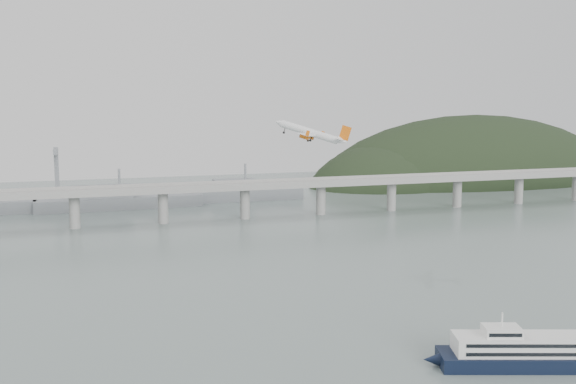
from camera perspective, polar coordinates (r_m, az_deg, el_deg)
name	(u,v)px	position (r m, az deg, el deg)	size (l,w,h in m)	color
ground	(341,322)	(225.23, 4.48, -10.91)	(900.00, 900.00, 0.00)	slate
bridge	(211,192)	(408.63, -6.55, 0.02)	(800.00, 22.00, 23.90)	gray
headland	(486,200)	(650.52, 16.42, -0.69)	(365.00, 155.00, 156.00)	black
ferry	(530,352)	(199.12, 19.77, -12.63)	(78.17, 33.14, 15.22)	black
airliner	(311,133)	(276.66, 1.99, 5.02)	(28.64, 27.46, 11.48)	silver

